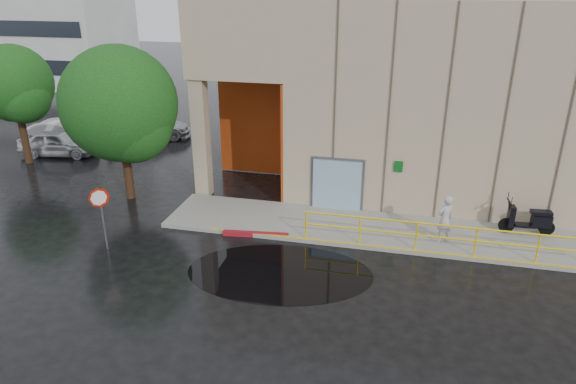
% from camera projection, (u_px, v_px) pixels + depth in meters
% --- Properties ---
extents(ground, '(120.00, 120.00, 0.00)m').
position_uv_depth(ground, '(301.00, 291.00, 15.35)').
color(ground, black).
rests_on(ground, ground).
extents(sidewalk, '(20.00, 3.00, 0.15)m').
position_uv_depth(sidewalk, '(435.00, 236.00, 18.53)').
color(sidewalk, gray).
rests_on(sidewalk, ground).
extents(building, '(20.00, 10.17, 8.00)m').
position_uv_depth(building, '(466.00, 88.00, 22.54)').
color(building, tan).
rests_on(building, ground).
extents(guardrail, '(9.56, 0.06, 1.03)m').
position_uv_depth(guardrail, '(446.00, 238.00, 17.03)').
color(guardrail, yellow).
rests_on(guardrail, sidewalk).
extents(person, '(0.76, 0.71, 1.74)m').
position_uv_depth(person, '(445.00, 219.00, 17.60)').
color(person, '#B7B6BB').
rests_on(person, sidewalk).
extents(scooter, '(1.94, 0.75, 1.48)m').
position_uv_depth(scooter, '(530.00, 212.00, 18.19)').
color(scooter, black).
rests_on(scooter, sidewalk).
extents(stop_sign, '(0.51, 0.52, 2.28)m').
position_uv_depth(stop_sign, '(100.00, 204.00, 17.13)').
color(stop_sign, slate).
rests_on(stop_sign, ground).
extents(red_curb, '(2.40, 0.46, 0.18)m').
position_uv_depth(red_curb, '(256.00, 234.00, 18.59)').
color(red_curb, maroon).
rests_on(red_curb, ground).
extents(puddle, '(6.33, 4.35, 0.01)m').
position_uv_depth(puddle, '(280.00, 272.00, 16.34)').
color(puddle, black).
rests_on(puddle, ground).
extents(car_a, '(4.14, 2.20, 1.34)m').
position_uv_depth(car_a, '(58.00, 143.00, 26.93)').
color(car_a, silver).
rests_on(car_a, ground).
extents(car_b, '(4.19, 2.03, 1.32)m').
position_uv_depth(car_b, '(63.00, 132.00, 28.89)').
color(car_b, silver).
rests_on(car_b, ground).
extents(car_c, '(5.31, 3.72, 1.43)m').
position_uv_depth(car_c, '(147.00, 127.00, 29.76)').
color(car_c, '#B9BDC1').
rests_on(car_c, ground).
extents(tree_near, '(4.63, 4.63, 6.37)m').
position_uv_depth(tree_near, '(122.00, 109.00, 20.39)').
color(tree_near, '#301E10').
rests_on(tree_near, ground).
extents(tree_far, '(3.72, 3.69, 5.87)m').
position_uv_depth(tree_far, '(16.00, 87.00, 24.56)').
color(tree_far, '#301E10').
rests_on(tree_far, ground).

